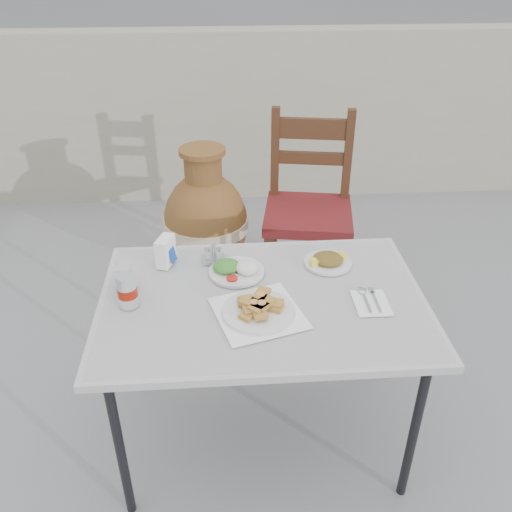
{
  "coord_description": "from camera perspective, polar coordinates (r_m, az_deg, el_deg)",
  "views": [
    {
      "loc": [
        -0.18,
        -1.42,
        1.81
      ],
      "look_at": [
        -0.08,
        0.16,
        0.83
      ],
      "focal_mm": 38.0,
      "sensor_mm": 36.0,
      "label": 1
    }
  ],
  "objects": [
    {
      "name": "ground",
      "position": [
        2.31,
        2.31,
        -20.04
      ],
      "size": [
        80.0,
        80.0,
        0.0
      ],
      "primitive_type": "plane",
      "color": "slate",
      "rests_on": "ground"
    },
    {
      "name": "cafe_table",
      "position": [
        1.93,
        0.69,
        -5.53
      ],
      "size": [
        1.14,
        0.78,
        0.69
      ],
      "rotation": [
        0.0,
        0.0,
        0.0
      ],
      "color": "black",
      "rests_on": "ground"
    },
    {
      "name": "pide_plate",
      "position": [
        1.81,
        0.25,
        -5.41
      ],
      "size": [
        0.34,
        0.34,
        0.06
      ],
      "rotation": [
        0.0,
        0.0,
        0.29
      ],
      "color": "white",
      "rests_on": "cafe_table"
    },
    {
      "name": "salad_rice_plate",
      "position": [
        2.02,
        -2.12,
        -1.36
      ],
      "size": [
        0.21,
        0.21,
        0.05
      ],
      "color": "silver",
      "rests_on": "cafe_table"
    },
    {
      "name": "salad_chopped_plate",
      "position": [
        2.09,
        7.58,
        -0.44
      ],
      "size": [
        0.18,
        0.18,
        0.04
      ],
      "color": "silver",
      "rests_on": "cafe_table"
    },
    {
      "name": "soda_can",
      "position": [
        1.88,
        -13.4,
        -3.53
      ],
      "size": [
        0.07,
        0.07,
        0.12
      ],
      "color": "white",
      "rests_on": "cafe_table"
    },
    {
      "name": "cola_glass",
      "position": [
        1.98,
        -13.59,
        -2.41
      ],
      "size": [
        0.06,
        0.06,
        0.09
      ],
      "color": "white",
      "rests_on": "cafe_table"
    },
    {
      "name": "napkin_holder",
      "position": [
        2.08,
        -9.5,
        0.5
      ],
      "size": [
        0.08,
        0.1,
        0.11
      ],
      "rotation": [
        0.0,
        0.0,
        -0.33
      ],
      "color": "white",
      "rests_on": "cafe_table"
    },
    {
      "name": "condiment_caddy",
      "position": [
        2.09,
        -4.51,
        0.01
      ],
      "size": [
        0.09,
        0.08,
        0.06
      ],
      "rotation": [
        0.0,
        0.0,
        0.07
      ],
      "color": "silver",
      "rests_on": "cafe_table"
    },
    {
      "name": "cutlery_napkin",
      "position": [
        1.92,
        11.9,
        -4.61
      ],
      "size": [
        0.12,
        0.16,
        0.01
      ],
      "rotation": [
        0.0,
        0.0,
        -0.0
      ],
      "color": "white",
      "rests_on": "cafe_table"
    },
    {
      "name": "chair",
      "position": [
        2.89,
        5.54,
        5.04
      ],
      "size": [
        0.52,
        0.52,
        1.02
      ],
      "rotation": [
        0.0,
        0.0,
        -0.17
      ],
      "color": "#361C0E",
      "rests_on": "ground"
    },
    {
      "name": "terracotta_urn",
      "position": [
        3.03,
        -5.28,
        3.38
      ],
      "size": [
        0.47,
        0.47,
        0.82
      ],
      "color": "brown",
      "rests_on": "ground"
    },
    {
      "name": "back_wall",
      "position": [
        4.11,
        -1.16,
        14.5
      ],
      "size": [
        6.0,
        0.25,
        1.2
      ],
      "primitive_type": "cube",
      "color": "#A09885",
      "rests_on": "ground"
    }
  ]
}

